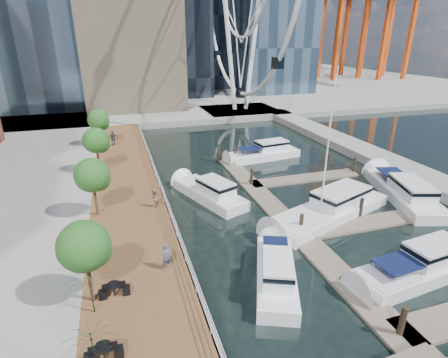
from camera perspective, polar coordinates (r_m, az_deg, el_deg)
name	(u,v)px	position (r m, az deg, el deg)	size (l,w,h in m)	color
ground	(324,321)	(20.40, 15.95, -21.40)	(520.00, 520.00, 0.00)	black
boardwalk	(130,211)	(30.03, -15.17, -5.01)	(6.00, 60.00, 1.00)	brown
seawall	(166,206)	(30.20, -9.49, -4.35)	(0.25, 60.00, 1.00)	#595954
land_far	(143,84)	(115.10, -13.01, 14.82)	(200.00, 114.00, 1.00)	gray
breakwater	(379,159)	(45.26, 24.00, 3.02)	(4.00, 60.00, 1.00)	gray
pier	(240,112)	(69.31, 2.66, 10.93)	(14.00, 12.00, 1.00)	gray
railing	(164,195)	(29.76, -9.80, -2.60)	(0.10, 60.00, 1.05)	white
floating_docks	(342,209)	(30.84, 18.72, -4.72)	(16.00, 34.00, 2.60)	#6D6051
port_cranes	(351,18)	(132.40, 19.96, 23.49)	(40.00, 52.00, 38.00)	#D84C14
street_trees	(92,175)	(27.72, -20.76, 0.55)	(2.60, 42.60, 4.60)	#3F2B1C
yacht_foreground	(417,276)	(25.52, 29.03, -13.74)	(2.58, 9.63, 2.15)	silver
pedestrian_near	(167,256)	(21.28, -9.36, -12.35)	(0.61, 0.40, 1.68)	#4F516A
pedestrian_mid	(154,199)	(28.73, -11.34, -3.16)	(0.72, 0.56, 1.49)	#7F7158
pedestrian_far	(113,138)	(46.97, -17.65, 6.40)	(1.12, 0.47, 1.91)	#31353E
moored_yachts	(327,215)	(30.55, 16.43, -5.73)	(23.22, 35.47, 11.50)	white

